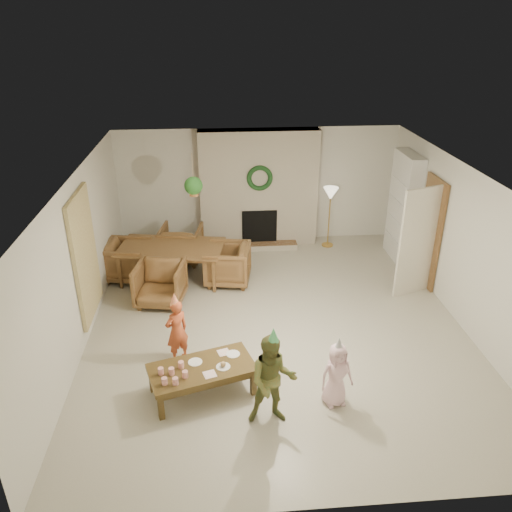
{
  "coord_description": "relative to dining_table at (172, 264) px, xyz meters",
  "views": [
    {
      "loc": [
        -0.92,
        -7.02,
        4.61
      ],
      "look_at": [
        -0.3,
        0.4,
        1.05
      ],
      "focal_mm": 35.54,
      "sensor_mm": 36.0,
      "label": 1
    }
  ],
  "objects": [
    {
      "name": "floor",
      "position": [
        1.8,
        -1.67,
        -0.34
      ],
      "size": [
        7.0,
        7.0,
        0.0
      ],
      "primitive_type": "plane",
      "color": "#B7B29E",
      "rests_on": "ground"
    },
    {
      "name": "ceiling",
      "position": [
        1.8,
        -1.67,
        2.16
      ],
      "size": [
        7.0,
        7.0,
        0.0
      ],
      "primitive_type": "plane",
      "rotation": [
        3.14,
        0.0,
        0.0
      ],
      "color": "white",
      "rests_on": "wall_back"
    },
    {
      "name": "wall_back",
      "position": [
        1.8,
        1.83,
        0.91
      ],
      "size": [
        7.0,
        0.0,
        7.0
      ],
      "primitive_type": "plane",
      "rotation": [
        1.57,
        0.0,
        0.0
      ],
      "color": "silver",
      "rests_on": "floor"
    },
    {
      "name": "wall_front",
      "position": [
        1.8,
        -5.17,
        0.91
      ],
      "size": [
        7.0,
        0.0,
        7.0
      ],
      "primitive_type": "plane",
      "rotation": [
        -1.57,
        0.0,
        0.0
      ],
      "color": "silver",
      "rests_on": "floor"
    },
    {
      "name": "wall_left",
      "position": [
        -1.2,
        -1.67,
        0.91
      ],
      "size": [
        0.0,
        7.0,
        7.0
      ],
      "primitive_type": "plane",
      "rotation": [
        1.57,
        0.0,
        1.57
      ],
      "color": "silver",
      "rests_on": "floor"
    },
    {
      "name": "wall_right",
      "position": [
        4.8,
        -1.67,
        0.91
      ],
      "size": [
        0.0,
        7.0,
        7.0
      ],
      "primitive_type": "plane",
      "rotation": [
        1.57,
        0.0,
        -1.57
      ],
      "color": "silver",
      "rests_on": "floor"
    },
    {
      "name": "fireplace_mass",
      "position": [
        1.8,
        1.63,
        0.91
      ],
      "size": [
        2.5,
        0.4,
        2.5
      ],
      "primitive_type": "cube",
      "color": "#561916",
      "rests_on": "floor"
    },
    {
      "name": "fireplace_hearth",
      "position": [
        1.8,
        1.28,
        -0.28
      ],
      "size": [
        1.6,
        0.3,
        0.12
      ],
      "primitive_type": "cube",
      "color": "brown",
      "rests_on": "floor"
    },
    {
      "name": "fireplace_firebox",
      "position": [
        1.8,
        1.45,
        0.11
      ],
      "size": [
        0.75,
        0.12,
        0.75
      ],
      "primitive_type": "cube",
      "color": "black",
      "rests_on": "floor"
    },
    {
      "name": "fireplace_wreath",
      "position": [
        1.8,
        1.4,
        1.21
      ],
      "size": [
        0.54,
        0.1,
        0.54
      ],
      "primitive_type": "torus",
      "rotation": [
        1.57,
        0.0,
        0.0
      ],
      "color": "#163A1A",
      "rests_on": "fireplace_mass"
    },
    {
      "name": "floor_lamp_base",
      "position": [
        3.3,
        1.33,
        -0.33
      ],
      "size": [
        0.25,
        0.25,
        0.03
      ],
      "primitive_type": "cylinder",
      "color": "gold",
      "rests_on": "floor"
    },
    {
      "name": "floor_lamp_post",
      "position": [
        3.3,
        1.33,
        0.28
      ],
      "size": [
        0.03,
        0.03,
        1.2
      ],
      "primitive_type": "cylinder",
      "color": "gold",
      "rests_on": "floor"
    },
    {
      "name": "floor_lamp_shade",
      "position": [
        3.3,
        1.33,
        0.86
      ],
      "size": [
        0.32,
        0.32,
        0.27
      ],
      "primitive_type": "cone",
      "rotation": [
        3.14,
        0.0,
        0.0
      ],
      "color": "beige",
      "rests_on": "floor_lamp_post"
    },
    {
      "name": "bookshelf_carcass",
      "position": [
        4.64,
        0.63,
        0.76
      ],
      "size": [
        0.3,
        1.0,
        2.2
      ],
      "primitive_type": "cube",
      "color": "white",
      "rests_on": "floor"
    },
    {
      "name": "bookshelf_shelf_a",
      "position": [
        4.62,
        0.63,
        0.11
      ],
      "size": [
        0.3,
        0.92,
        0.03
      ],
      "primitive_type": "cube",
      "color": "white",
      "rests_on": "bookshelf_carcass"
    },
    {
      "name": "bookshelf_shelf_b",
      "position": [
        4.62,
        0.63,
        0.51
      ],
      "size": [
        0.3,
        0.92,
        0.03
      ],
      "primitive_type": "cube",
      "color": "white",
      "rests_on": "bookshelf_carcass"
    },
    {
      "name": "bookshelf_shelf_c",
      "position": [
        4.62,
        0.63,
        0.91
      ],
      "size": [
        0.3,
        0.92,
        0.03
      ],
      "primitive_type": "cube",
      "color": "white",
      "rests_on": "bookshelf_carcass"
    },
    {
      "name": "bookshelf_shelf_d",
      "position": [
        4.62,
        0.63,
        1.31
      ],
      "size": [
        0.3,
        0.92,
        0.03
      ],
      "primitive_type": "cube",
      "color": "white",
      "rests_on": "bookshelf_carcass"
    },
    {
      "name": "books_row_lower",
      "position": [
        4.6,
        0.48,
        0.25
      ],
      "size": [
        0.2,
        0.4,
        0.24
      ],
      "primitive_type": "cube",
      "color": "maroon",
      "rests_on": "bookshelf_shelf_a"
    },
    {
      "name": "books_row_mid",
      "position": [
        4.6,
        0.68,
        0.65
      ],
      "size": [
        0.2,
        0.44,
        0.24
      ],
      "primitive_type": "cube",
      "color": "navy",
      "rests_on": "bookshelf_shelf_b"
    },
    {
      "name": "books_row_upper",
      "position": [
        4.6,
        0.53,
        1.04
      ],
      "size": [
        0.2,
        0.36,
        0.22
      ],
      "primitive_type": "cube",
      "color": "gold",
      "rests_on": "bookshelf_shelf_c"
    },
    {
      "name": "door_frame",
      "position": [
        4.76,
        -0.47,
        0.68
      ],
      "size": [
        0.05,
        0.86,
        2.04
      ],
      "primitive_type": "cube",
      "color": "brown",
      "rests_on": "floor"
    },
    {
      "name": "door_leaf",
      "position": [
        4.38,
        -0.85,
        0.66
      ],
      "size": [
        0.77,
        0.32,
        2.0
      ],
      "primitive_type": "cube",
      "rotation": [
        0.0,
        0.0,
        -1.22
      ],
      "color": "beige",
      "rests_on": "floor"
    },
    {
      "name": "curtain_panel",
      "position": [
        -1.16,
        -1.47,
        0.91
      ],
      "size": [
        0.06,
        1.2,
        2.0
      ],
      "primitive_type": "cube",
      "color": "beige",
      "rests_on": "wall_left"
    },
    {
      "name": "dining_table",
      "position": [
        0.0,
        0.0,
        0.0
      ],
      "size": [
        2.09,
        1.39,
        0.68
      ],
      "primitive_type": "imported",
      "rotation": [
        0.0,
        0.0,
        -0.17
      ],
      "color": "brown",
      "rests_on": "floor"
    },
    {
      "name": "dining_chair_near",
      "position": [
        -0.14,
        -0.84,
        0.04
      ],
      "size": [
        0.93,
        0.95,
        0.75
      ],
      "primitive_type": "imported",
      "rotation": [
        0.0,
        0.0,
        -0.17
      ],
      "color": "brown",
      "rests_on": "floor"
    },
    {
      "name": "dining_chair_far",
      "position": [
        0.14,
        0.84,
        0.04
      ],
      "size": [
        0.93,
        0.95,
        0.75
      ],
      "primitive_type": "imported",
      "rotation": [
        0.0,
        0.0,
        2.97
      ],
      "color": "brown",
      "rests_on": "floor"
    },
    {
      "name": "dining_chair_left",
      "position": [
        -0.84,
        0.14,
        0.04
      ],
      "size": [
        0.95,
        0.93,
        0.75
      ],
      "primitive_type": "imported",
      "rotation": [
        0.0,
        0.0,
        1.4
      ],
      "color": "brown",
      "rests_on": "floor"
    },
    {
      "name": "dining_chair_right",
      "position": [
        1.05,
        -0.18,
        0.04
      ],
      "size": [
        0.95,
        0.93,
        0.75
      ],
      "primitive_type": "imported",
      "rotation": [
        0.0,
        0.0,
        -1.74
      ],
      "color": "brown",
      "rests_on": "floor"
    },
    {
      "name": "hanging_plant_cord",
      "position": [
        0.5,
        -0.17,
        1.81
      ],
      "size": [
        0.01,
        0.01,
        0.7
      ],
      "primitive_type": "cylinder",
      "color": "tan",
      "rests_on": "ceiling"
    },
    {
      "name": "hanging_plant_pot",
      "position": [
        0.5,
        -0.17,
        1.46
      ],
      "size": [
        0.16,
        0.16,
        0.12
      ],
      "primitive_type": "cylinder",
      "color": "#9B6132",
      "rests_on": "hanging_plant_cord"
    },
    {
      "name": "hanging_plant_foliage",
      "position": [
        0.5,
        -0.17,
        1.58
      ],
      "size": [
        0.32,
        0.32,
        0.32
      ],
      "primitive_type": "sphere",
      "color": "#1D521B",
      "rests_on": "hanging_plant_pot"
    },
    {
      "name": "coffee_table_top",
      "position": [
        0.61,
        -3.27,
        0.05
      ],
      "size": [
        1.51,
        1.06,
        0.06
      ],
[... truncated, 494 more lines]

